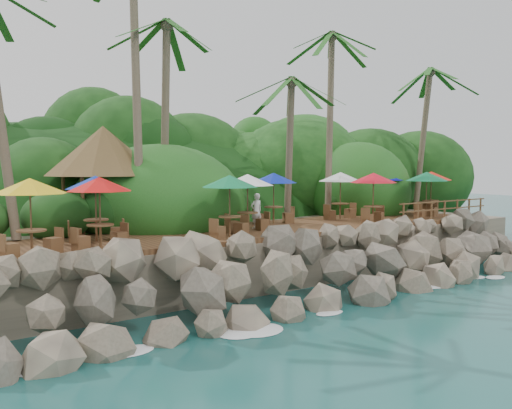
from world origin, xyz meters
TOP-DOWN VIEW (x-y plane):
  - ground at (0.00, 0.00)m, footprint 140.00×140.00m
  - land_base at (0.00, 16.00)m, footprint 32.00×25.20m
  - jungle_hill at (0.00, 23.50)m, footprint 44.80×28.00m
  - seawall at (0.00, 2.00)m, footprint 29.00×4.00m
  - terrace at (0.00, 6.00)m, footprint 26.00×5.00m
  - jungle_foliage at (0.00, 15.00)m, footprint 44.00×16.00m
  - foam_line at (0.00, 0.30)m, footprint 25.20×0.80m
  - palms at (1.47, 8.80)m, footprint 30.78×6.91m
  - palapa at (-5.53, 9.98)m, footprint 5.18×5.18m
  - dining_clusters at (1.28, 5.77)m, footprint 23.93×5.49m
  - railing at (10.50, 3.65)m, footprint 7.20×0.10m
  - waiter at (0.14, 6.17)m, footprint 0.59×0.39m

SIDE VIEW (x-z plane):
  - ground at x=0.00m, z-range 0.00..0.00m
  - jungle_hill at x=0.00m, z-range -7.70..7.70m
  - jungle_foliage at x=0.00m, z-range -6.00..6.00m
  - foam_line at x=0.00m, z-range 0.00..0.06m
  - land_base at x=0.00m, z-range 0.00..2.10m
  - seawall at x=0.00m, z-range 0.00..2.30m
  - terrace at x=0.00m, z-range 2.10..2.30m
  - railing at x=10.50m, z-range 2.41..3.41m
  - waiter at x=0.14m, z-range 2.30..3.89m
  - dining_clusters at x=1.28m, z-range 3.12..5.60m
  - palapa at x=-5.53m, z-range 3.49..8.09m
  - palms at x=1.47m, z-range 5.05..18.87m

